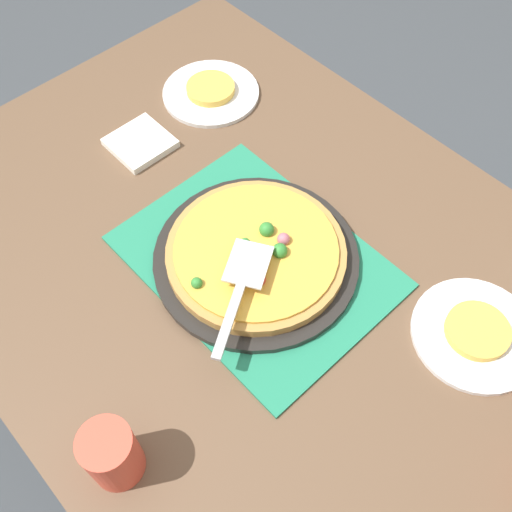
% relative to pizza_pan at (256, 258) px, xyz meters
% --- Properties ---
extents(ground_plane, '(8.00, 8.00, 0.00)m').
position_rel_pizza_pan_xyz_m(ground_plane, '(0.00, 0.00, -0.76)').
color(ground_plane, '#3D4247').
extents(dining_table, '(1.40, 1.00, 0.75)m').
position_rel_pizza_pan_xyz_m(dining_table, '(0.00, 0.00, -0.12)').
color(dining_table, brown).
rests_on(dining_table, ground_plane).
extents(placemat, '(0.48, 0.36, 0.01)m').
position_rel_pizza_pan_xyz_m(placemat, '(0.00, 0.00, -0.01)').
color(placemat, '#237F5B').
rests_on(placemat, dining_table).
extents(pizza_pan, '(0.38, 0.38, 0.01)m').
position_rel_pizza_pan_xyz_m(pizza_pan, '(0.00, 0.00, 0.00)').
color(pizza_pan, black).
rests_on(pizza_pan, placemat).
extents(pizza, '(0.33, 0.33, 0.05)m').
position_rel_pizza_pan_xyz_m(pizza, '(0.00, -0.00, 0.02)').
color(pizza, '#B78442').
rests_on(pizza, pizza_pan).
extents(plate_near_left, '(0.22, 0.22, 0.01)m').
position_rel_pizza_pan_xyz_m(plate_near_left, '(0.37, 0.17, -0.01)').
color(plate_near_left, white).
rests_on(plate_near_left, dining_table).
extents(plate_far_right, '(0.22, 0.22, 0.01)m').
position_rel_pizza_pan_xyz_m(plate_far_right, '(-0.41, 0.24, -0.01)').
color(plate_far_right, white).
rests_on(plate_far_right, dining_table).
extents(served_slice_left, '(0.11, 0.11, 0.02)m').
position_rel_pizza_pan_xyz_m(served_slice_left, '(0.37, 0.17, 0.01)').
color(served_slice_left, '#EAB747').
rests_on(served_slice_left, plate_near_left).
extents(served_slice_right, '(0.11, 0.11, 0.02)m').
position_rel_pizza_pan_xyz_m(served_slice_right, '(-0.41, 0.24, 0.01)').
color(served_slice_right, '#EAB747').
rests_on(served_slice_right, plate_far_right).
extents(cup_corner, '(0.08, 0.08, 0.12)m').
position_rel_pizza_pan_xyz_m(cup_corner, '(0.13, -0.40, 0.05)').
color(cup_corner, '#E04C38').
rests_on(cup_corner, dining_table).
extents(pizza_server, '(0.16, 0.22, 0.01)m').
position_rel_pizza_pan_xyz_m(pizza_server, '(0.05, -0.08, 0.06)').
color(pizza_server, silver).
rests_on(pizza_server, pizza).
extents(napkin_stack, '(0.12, 0.12, 0.02)m').
position_rel_pizza_pan_xyz_m(napkin_stack, '(-0.39, 0.02, -0.01)').
color(napkin_stack, white).
rests_on(napkin_stack, dining_table).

